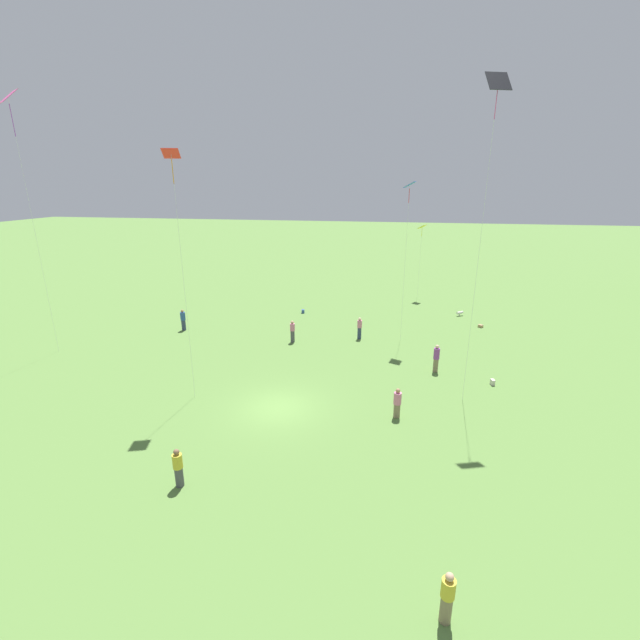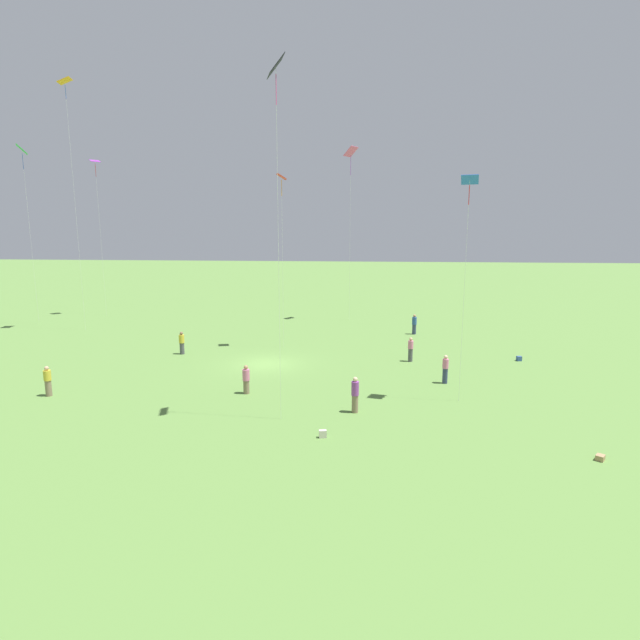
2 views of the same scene
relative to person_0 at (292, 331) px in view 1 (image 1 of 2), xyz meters
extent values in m
plane|color=#5B843D|center=(10.04, 1.72, -0.87)|extent=(240.00, 240.00, 0.00)
cylinder|color=#4C4C51|center=(0.00, 0.00, -0.40)|extent=(0.44, 0.44, 0.94)
cylinder|color=pink|center=(0.00, 0.00, 0.35)|extent=(0.52, 0.52, 0.56)
sphere|color=tan|center=(0.00, 0.00, 0.75)|extent=(0.24, 0.24, 0.24)
cylinder|color=#847056|center=(20.77, 9.67, -0.42)|extent=(0.45, 0.45, 0.90)
cylinder|color=gold|center=(20.77, 9.67, 0.32)|extent=(0.53, 0.53, 0.58)
sphere|color=tan|center=(20.77, 9.67, 0.73)|extent=(0.24, 0.24, 0.24)
cylinder|color=#333D5B|center=(-1.07, -9.67, -0.43)|extent=(0.47, 0.47, 0.89)
cylinder|color=#2D5193|center=(-1.07, -9.67, 0.35)|extent=(0.55, 0.55, 0.67)
sphere|color=#A87A56|center=(-1.07, -9.67, 0.80)|extent=(0.24, 0.24, 0.24)
cylinder|color=#847056|center=(3.59, 10.52, -0.41)|extent=(0.46, 0.46, 0.91)
cylinder|color=purple|center=(3.59, 10.52, 0.40)|extent=(0.54, 0.54, 0.72)
sphere|color=beige|center=(3.59, 10.52, 0.88)|extent=(0.24, 0.24, 0.24)
cylinder|color=#333D5B|center=(-1.70, 5.01, -0.40)|extent=(0.43, 0.43, 0.94)
cylinder|color=pink|center=(-1.70, 5.01, 0.36)|extent=(0.50, 0.50, 0.58)
sphere|color=beige|center=(-1.70, 5.01, 0.77)|extent=(0.24, 0.24, 0.24)
cylinder|color=#4C4C51|center=(16.93, -0.46, -0.44)|extent=(0.36, 0.36, 0.86)
cylinder|color=gold|center=(16.93, -0.46, 0.30)|extent=(0.42, 0.42, 0.61)
sphere|color=brown|center=(16.93, -0.46, 0.72)|extent=(0.24, 0.24, 0.24)
cylinder|color=#847056|center=(9.83, 8.13, -0.48)|extent=(0.48, 0.48, 0.78)
cylinder|color=pink|center=(9.83, 8.13, 0.23)|extent=(0.57, 0.57, 0.64)
sphere|color=#A87A56|center=(9.83, 8.13, 0.67)|extent=(0.24, 0.24, 0.24)
cube|color=blue|center=(-1.99, 8.22, 10.81)|extent=(0.99, 0.93, 0.42)
cylinder|color=red|center=(-1.99, 8.22, 10.06)|extent=(0.04, 0.04, 0.98)
cylinder|color=silver|center=(-1.99, 8.22, 4.97)|extent=(0.01, 0.01, 11.68)
cube|color=#E54C99|center=(5.06, -16.43, 15.98)|extent=(1.51, 1.61, 0.88)
cylinder|color=purple|center=(5.06, -16.43, 14.65)|extent=(0.04, 0.04, 1.89)
cylinder|color=silver|center=(5.06, -16.43, 7.55)|extent=(0.01, 0.01, 16.85)
cube|color=black|center=(7.18, 11.80, 15.35)|extent=(1.00, 1.25, 0.87)
cylinder|color=#E54C99|center=(7.18, 11.80, 14.38)|extent=(0.04, 0.04, 1.28)
cylinder|color=silver|center=(7.18, 11.80, 7.24)|extent=(0.01, 0.01, 16.22)
cube|color=yellow|center=(-16.07, 9.90, 6.61)|extent=(1.05, 1.02, 0.41)
cylinder|color=yellow|center=(-16.07, 9.90, 5.99)|extent=(0.04, 0.04, 0.74)
cylinder|color=silver|center=(-16.07, 9.90, 2.87)|extent=(0.01, 0.01, 7.48)
cube|color=red|center=(9.69, -3.37, 12.28)|extent=(0.93, 0.99, 0.44)
cylinder|color=orange|center=(9.69, -3.37, 11.46)|extent=(0.04, 0.04, 1.17)
cylinder|color=silver|center=(9.69, -3.37, 5.71)|extent=(0.01, 0.01, 13.15)
cylinder|color=silver|center=(-9.55, 13.55, -0.57)|extent=(0.52, 0.58, 0.24)
sphere|color=silver|center=(-9.75, 13.83, -0.53)|extent=(0.22, 0.22, 0.22)
cylinder|color=silver|center=(-9.55, 13.55, -0.78)|extent=(0.11, 0.11, 0.18)
cube|color=#A58459|center=(-6.45, 14.94, -0.76)|extent=(0.45, 0.47, 0.23)
cube|color=beige|center=(4.92, 13.84, -0.69)|extent=(0.36, 0.26, 0.35)
cube|color=#33518C|center=(-7.74, -0.94, -0.70)|extent=(0.38, 0.34, 0.34)
camera|label=1|loc=(30.16, 7.86, 10.91)|focal=24.00mm
camera|label=2|loc=(2.91, 34.81, 8.25)|focal=28.00mm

